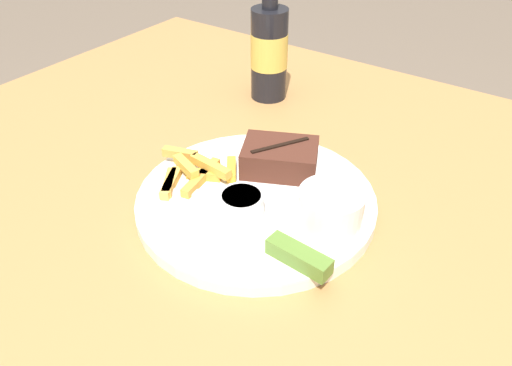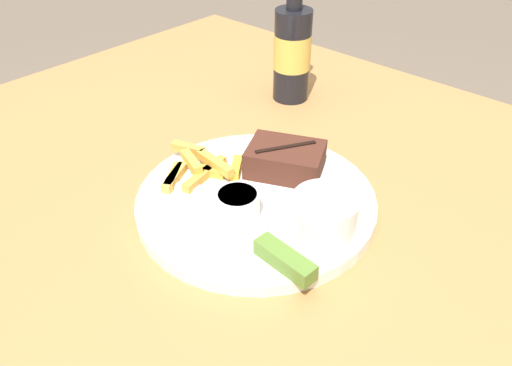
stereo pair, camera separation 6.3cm
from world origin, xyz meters
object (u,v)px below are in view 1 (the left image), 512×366
beer_bottle (269,48)px  fork_utensil (193,193)px  dipping_sauce_cup (242,205)px  pickle_spear (299,256)px  coleslaw_cup (329,210)px  steak_portion (280,158)px  dinner_plate (256,201)px

beer_bottle → fork_utensil: bearing=-73.2°
dipping_sauce_cup → pickle_spear: (0.10, -0.03, -0.01)m
coleslaw_cup → fork_utensil: bearing=-167.4°
coleslaw_cup → fork_utensil: coleslaw_cup is taller
dipping_sauce_cup → pickle_spear: 0.10m
steak_portion → fork_utensil: size_ratio=1.02×
steak_portion → dipping_sauce_cup: 0.11m
pickle_spear → beer_bottle: beer_bottle is taller
fork_utensil → beer_bottle: (-0.10, 0.32, 0.07)m
coleslaw_cup → fork_utensil: (-0.17, -0.04, -0.03)m
fork_utensil → beer_bottle: size_ratio=0.47×
coleslaw_cup → steak_portion: bearing=147.4°
coleslaw_cup → beer_bottle: bearing=134.0°
dinner_plate → pickle_spear: 0.13m
dinner_plate → steak_portion: bearing=96.5°
steak_portion → fork_utensil: 0.13m
dinner_plate → dipping_sauce_cup: 0.05m
dipping_sauce_cup → fork_utensil: bearing=-179.7°
fork_utensil → coleslaw_cup: bearing=-19.7°
steak_portion → fork_utensil: bearing=-118.9°
coleslaw_cup → dipping_sauce_cup: (-0.10, -0.04, -0.01)m
dinner_plate → steak_portion: 0.07m
steak_portion → coleslaw_cup: coleslaw_cup is taller
coleslaw_cup → dipping_sauce_cup: coleslaw_cup is taller
dinner_plate → coleslaw_cup: bearing=-2.5°
steak_portion → pickle_spear: steak_portion is taller
beer_bottle → dipping_sauce_cup: bearing=-61.3°
fork_utensil → pickle_spear: bearing=-41.5°
steak_portion → beer_bottle: (-0.16, 0.21, 0.05)m
dinner_plate → dipping_sauce_cup: (0.01, -0.04, 0.03)m
pickle_spear → dipping_sauce_cup: bearing=163.4°
steak_portion → fork_utensil: steak_portion is taller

